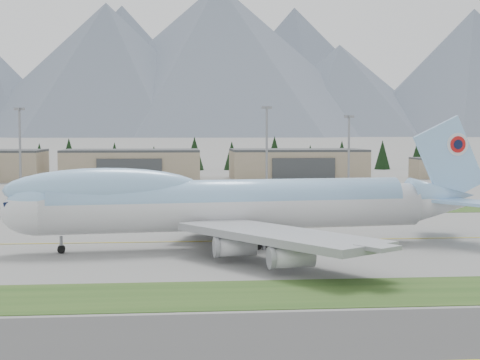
{
  "coord_description": "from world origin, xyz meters",
  "views": [
    {
      "loc": [
        -0.28,
        -114.71,
        17.4
      ],
      "look_at": [
        12.54,
        25.11,
        8.0
      ],
      "focal_mm": 55.0,
      "sensor_mm": 36.0,
      "label": 1
    }
  ],
  "objects": [
    {
      "name": "floodlight_masts",
      "position": [
        -30.76,
        110.43,
        16.56
      ],
      "size": [
        161.2,
        8.49,
        24.95
      ],
      "color": "gray",
      "rests_on": "ground"
    },
    {
      "name": "grass_strip_near",
      "position": [
        0.0,
        -38.0,
        0.0
      ],
      "size": [
        400.0,
        14.0,
        0.08
      ],
      "primitive_type": "cube",
      "color": "#284A1A",
      "rests_on": "ground"
    },
    {
      "name": "control_shed",
      "position": [
        95.0,
        148.0,
        3.8
      ],
      "size": [
        14.0,
        12.0,
        7.6
      ],
      "color": "gray",
      "rests_on": "ground"
    },
    {
      "name": "hangar_right",
      "position": [
        45.0,
        149.9,
        5.39
      ],
      "size": [
        48.0,
        26.6,
        10.8
      ],
      "color": "gray",
      "rests_on": "ground"
    },
    {
      "name": "conifer_belt",
      "position": [
        -9.85,
        210.9,
        6.98
      ],
      "size": [
        270.44,
        15.0,
        16.44
      ],
      "color": "black",
      "rests_on": "ground"
    },
    {
      "name": "grass_strip_far",
      "position": [
        0.0,
        45.0,
        0.0
      ],
      "size": [
        400.0,
        18.0,
        0.08
      ],
      "primitive_type": "cube",
      "color": "#284A1A",
      "rests_on": "ground"
    },
    {
      "name": "ground",
      "position": [
        0.0,
        0.0,
        0.0
      ],
      "size": [
        7000.0,
        7000.0,
        0.0
      ],
      "primitive_type": "plane",
      "color": "slate",
      "rests_on": "ground"
    },
    {
      "name": "service_vehicle_b",
      "position": [
        10.94,
        111.9,
        0.0
      ],
      "size": [
        3.35,
        1.53,
        1.07
      ],
      "primitive_type": "imported",
      "rotation": [
        0.0,
        0.0,
        1.69
      ],
      "color": "gold",
      "rests_on": "ground"
    },
    {
      "name": "taxiway_line_main",
      "position": [
        0.0,
        0.0,
        0.0
      ],
      "size": [
        400.0,
        0.4,
        0.02
      ],
      "primitive_type": "cube",
      "color": "gold",
      "rests_on": "ground"
    },
    {
      "name": "service_vehicle_a",
      "position": [
        -21.8,
        134.56,
        0.0
      ],
      "size": [
        2.97,
        4.0,
        1.27
      ],
      "primitive_type": "imported",
      "rotation": [
        0.0,
        0.0,
        0.45
      ],
      "color": "silver",
      "rests_on": "ground"
    },
    {
      "name": "service_vehicle_c",
      "position": [
        45.46,
        139.56,
        0.0
      ],
      "size": [
        2.85,
        4.01,
        1.08
      ],
      "primitive_type": "imported",
      "rotation": [
        0.0,
        0.0,
        -0.4
      ],
      "color": "#B3B3B8",
      "rests_on": "ground"
    },
    {
      "name": "hangar_center",
      "position": [
        -15.0,
        149.9,
        5.39
      ],
      "size": [
        48.0,
        26.6,
        10.8
      ],
      "color": "gray",
      "rests_on": "ground"
    },
    {
      "name": "boeing_747_freighter",
      "position": [
        8.31,
        -6.05,
        6.54
      ],
      "size": [
        75.58,
        64.62,
        19.85
      ],
      "rotation": [
        0.0,
        0.0,
        0.12
      ],
      "color": "silver",
      "rests_on": "ground"
    },
    {
      "name": "mountain_ridge_front",
      "position": [
        93.79,
        2260.19,
        225.21
      ],
      "size": [
        4378.48,
        1175.9,
        500.06
      ],
      "color": "#515E6D",
      "rests_on": "ground"
    },
    {
      "name": "mountain_ridge_rear",
      "position": [
        113.92,
        2900.0,
        257.67
      ],
      "size": [
        4453.55,
        1044.68,
        522.34
      ],
      "color": "#515E6D",
      "rests_on": "ground"
    }
  ]
}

